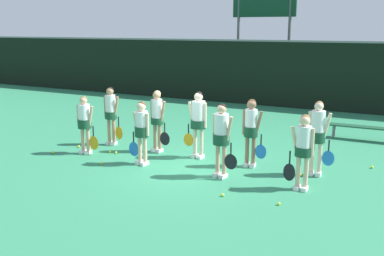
# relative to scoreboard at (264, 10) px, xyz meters

# --- Properties ---
(ground_plane) EXTENTS (140.00, 140.00, 0.00)m
(ground_plane) POSITION_rel_scoreboard_xyz_m (2.05, -11.27, -4.23)
(ground_plane) COLOR #2D7F56
(fence_windscreen) EXTENTS (60.00, 0.08, 2.89)m
(fence_windscreen) POSITION_rel_scoreboard_xyz_m (2.05, -1.99, -2.77)
(fence_windscreen) COLOR black
(fence_windscreen) RESTS_ON ground_plane
(scoreboard) EXTENTS (3.10, 0.15, 5.52)m
(scoreboard) POSITION_rel_scoreboard_xyz_m (0.00, 0.00, 0.00)
(scoreboard) COLOR #515156
(scoreboard) RESTS_ON ground_plane
(bench_courtside) EXTENTS (2.21, 0.40, 0.43)m
(bench_courtside) POSITION_rel_scoreboard_xyz_m (5.61, -6.57, -3.85)
(bench_courtside) COLOR #19472D
(bench_courtside) RESTS_ON ground_plane
(player_0) EXTENTS (0.66, 0.37, 1.60)m
(player_0) POSITION_rel_scoreboard_xyz_m (-0.99, -11.74, -3.29)
(player_0) COLOR tan
(player_0) RESTS_ON ground_plane
(player_1) EXTENTS (0.66, 0.37, 1.63)m
(player_1) POSITION_rel_scoreboard_xyz_m (0.95, -11.85, -3.26)
(player_1) COLOR beige
(player_1) RESTS_ON ground_plane
(player_2) EXTENTS (0.66, 0.38, 1.73)m
(player_2) POSITION_rel_scoreboard_xyz_m (3.13, -11.83, -3.20)
(player_2) COLOR tan
(player_2) RESTS_ON ground_plane
(player_3) EXTENTS (0.63, 0.35, 1.65)m
(player_3) POSITION_rel_scoreboard_xyz_m (5.00, -11.79, -3.25)
(player_3) COLOR beige
(player_3) RESTS_ON ground_plane
(player_4) EXTENTS (0.62, 0.35, 1.72)m
(player_4) POSITION_rel_scoreboard_xyz_m (-0.96, -10.62, -3.21)
(player_4) COLOR tan
(player_4) RESTS_ON ground_plane
(player_5) EXTENTS (0.64, 0.34, 1.73)m
(player_5) POSITION_rel_scoreboard_xyz_m (0.66, -10.65, -3.20)
(player_5) COLOR tan
(player_5) RESTS_ON ground_plane
(player_6) EXTENTS (0.70, 0.41, 1.78)m
(player_6) POSITION_rel_scoreboard_xyz_m (1.93, -10.65, -3.15)
(player_6) COLOR beige
(player_6) RESTS_ON ground_plane
(player_7) EXTENTS (0.63, 0.35, 1.71)m
(player_7) POSITION_rel_scoreboard_xyz_m (3.45, -10.75, -3.21)
(player_7) COLOR #8C664C
(player_7) RESTS_ON ground_plane
(player_8) EXTENTS (0.65, 0.37, 1.77)m
(player_8) POSITION_rel_scoreboard_xyz_m (5.05, -10.68, -3.18)
(player_8) COLOR beige
(player_8) RESTS_ON ground_plane
(tennis_ball_0) EXTENTS (0.07, 0.07, 0.07)m
(tennis_ball_0) POSITION_rel_scoreboard_xyz_m (-0.24, -11.38, -4.19)
(tennis_ball_0) COLOR #CCE033
(tennis_ball_0) RESTS_ON ground_plane
(tennis_ball_1) EXTENTS (0.06, 0.06, 0.06)m
(tennis_ball_1) POSITION_rel_scoreboard_xyz_m (4.84, -12.87, -4.19)
(tennis_ball_1) COLOR #CCE033
(tennis_ball_1) RESTS_ON ground_plane
(tennis_ball_2) EXTENTS (0.07, 0.07, 0.07)m
(tennis_ball_2) POSITION_rel_scoreboard_xyz_m (-1.80, -12.17, -4.19)
(tennis_ball_2) COLOR #CCE033
(tennis_ball_2) RESTS_ON ground_plane
(tennis_ball_3) EXTENTS (0.07, 0.07, 0.07)m
(tennis_ball_3) POSITION_rel_scoreboard_xyz_m (3.67, -12.95, -4.19)
(tennis_ball_3) COLOR #CCE033
(tennis_ball_3) RESTS_ON ground_plane
(tennis_ball_4) EXTENTS (0.07, 0.07, 0.07)m
(tennis_ball_4) POSITION_rel_scoreboard_xyz_m (4.77, -10.92, -4.19)
(tennis_ball_4) COLOR #CCE033
(tennis_ball_4) RESTS_ON ground_plane
(tennis_ball_5) EXTENTS (0.06, 0.06, 0.06)m
(tennis_ball_5) POSITION_rel_scoreboard_xyz_m (-0.44, -11.40, -4.19)
(tennis_ball_5) COLOR #CCE033
(tennis_ball_5) RESTS_ON ground_plane
(tennis_ball_6) EXTENTS (0.07, 0.07, 0.07)m
(tennis_ball_6) POSITION_rel_scoreboard_xyz_m (6.18, -9.49, -4.19)
(tennis_ball_6) COLOR #CCE033
(tennis_ball_6) RESTS_ON ground_plane
(tennis_ball_7) EXTENTS (0.06, 0.06, 0.06)m
(tennis_ball_7) POSITION_rel_scoreboard_xyz_m (-0.34, -10.43, -4.19)
(tennis_ball_7) COLOR #CCE033
(tennis_ball_7) RESTS_ON ground_plane
(tennis_ball_8) EXTENTS (0.07, 0.07, 0.07)m
(tennis_ball_8) POSITION_rel_scoreboard_xyz_m (-1.60, -11.36, -4.19)
(tennis_ball_8) COLOR #CCE033
(tennis_ball_8) RESTS_ON ground_plane
(tennis_ball_9) EXTENTS (0.07, 0.07, 0.07)m
(tennis_ball_9) POSITION_rel_scoreboard_xyz_m (0.03, -12.37, -4.19)
(tennis_ball_9) COLOR #CCE033
(tennis_ball_9) RESTS_ON ground_plane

